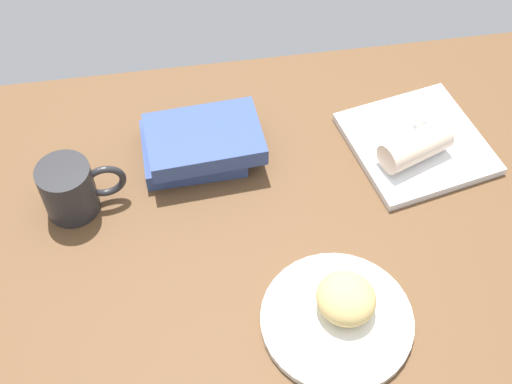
{
  "coord_description": "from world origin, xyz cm",
  "views": [
    {
      "loc": [
        19.0,
        63.33,
        101.99
      ],
      "look_at": [
        7.92,
        -8.5,
        7.0
      ],
      "focal_mm": 49.14,
      "sensor_mm": 36.0,
      "label": 1
    }
  ],
  "objects_px": {
    "square_plate": "(417,143)",
    "coffee_mug": "(71,189)",
    "round_plate": "(337,320)",
    "scone_pastry": "(346,298)",
    "breakfast_wrap": "(415,147)",
    "book_stack": "(199,143)",
    "sauce_cup": "(425,116)"
  },
  "relations": [
    {
      "from": "square_plate",
      "to": "book_stack",
      "type": "height_order",
      "value": "book_stack"
    },
    {
      "from": "round_plate",
      "to": "breakfast_wrap",
      "type": "height_order",
      "value": "breakfast_wrap"
    },
    {
      "from": "square_plate",
      "to": "book_stack",
      "type": "bearing_deg",
      "value": -5.21
    },
    {
      "from": "scone_pastry",
      "to": "sauce_cup",
      "type": "relative_size",
      "value": 1.91
    },
    {
      "from": "breakfast_wrap",
      "to": "book_stack",
      "type": "height_order",
      "value": "breakfast_wrap"
    },
    {
      "from": "breakfast_wrap",
      "to": "coffee_mug",
      "type": "relative_size",
      "value": 0.89
    },
    {
      "from": "round_plate",
      "to": "scone_pastry",
      "type": "relative_size",
      "value": 2.5
    },
    {
      "from": "round_plate",
      "to": "book_stack",
      "type": "xyz_separation_m",
      "value": [
        0.17,
        -0.37,
        0.03
      ]
    },
    {
      "from": "square_plate",
      "to": "breakfast_wrap",
      "type": "relative_size",
      "value": 1.82
    },
    {
      "from": "square_plate",
      "to": "coffee_mug",
      "type": "bearing_deg",
      "value": 4.15
    },
    {
      "from": "round_plate",
      "to": "scone_pastry",
      "type": "height_order",
      "value": "scone_pastry"
    },
    {
      "from": "breakfast_wrap",
      "to": "round_plate",
      "type": "bearing_deg",
      "value": 123.65
    },
    {
      "from": "square_plate",
      "to": "coffee_mug",
      "type": "relative_size",
      "value": 1.62
    },
    {
      "from": "round_plate",
      "to": "breakfast_wrap",
      "type": "relative_size",
      "value": 1.83
    },
    {
      "from": "square_plate",
      "to": "coffee_mug",
      "type": "xyz_separation_m",
      "value": [
        0.62,
        0.05,
        0.04
      ]
    },
    {
      "from": "square_plate",
      "to": "scone_pastry",
      "type": "bearing_deg",
      "value": 56.07
    },
    {
      "from": "square_plate",
      "to": "coffee_mug",
      "type": "height_order",
      "value": "coffee_mug"
    },
    {
      "from": "coffee_mug",
      "to": "square_plate",
      "type": "bearing_deg",
      "value": -175.85
    },
    {
      "from": "breakfast_wrap",
      "to": "coffee_mug",
      "type": "bearing_deg",
      "value": 69.48
    },
    {
      "from": "round_plate",
      "to": "square_plate",
      "type": "relative_size",
      "value": 1.01
    },
    {
      "from": "scone_pastry",
      "to": "sauce_cup",
      "type": "height_order",
      "value": "scone_pastry"
    },
    {
      "from": "round_plate",
      "to": "sauce_cup",
      "type": "height_order",
      "value": "sauce_cup"
    },
    {
      "from": "round_plate",
      "to": "scone_pastry",
      "type": "distance_m",
      "value": 0.04
    },
    {
      "from": "square_plate",
      "to": "sauce_cup",
      "type": "relative_size",
      "value": 4.73
    },
    {
      "from": "sauce_cup",
      "to": "book_stack",
      "type": "height_order",
      "value": "book_stack"
    },
    {
      "from": "round_plate",
      "to": "sauce_cup",
      "type": "distance_m",
      "value": 0.45
    },
    {
      "from": "breakfast_wrap",
      "to": "book_stack",
      "type": "relative_size",
      "value": 0.59
    },
    {
      "from": "coffee_mug",
      "to": "breakfast_wrap",
      "type": "bearing_deg",
      "value": -179.21
    },
    {
      "from": "square_plate",
      "to": "breakfast_wrap",
      "type": "height_order",
      "value": "breakfast_wrap"
    },
    {
      "from": "scone_pastry",
      "to": "coffee_mug",
      "type": "relative_size",
      "value": 0.66
    },
    {
      "from": "scone_pastry",
      "to": "book_stack",
      "type": "xyz_separation_m",
      "value": [
        0.19,
        -0.35,
        -0.01
      ]
    },
    {
      "from": "sauce_cup",
      "to": "coffee_mug",
      "type": "height_order",
      "value": "coffee_mug"
    }
  ]
}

